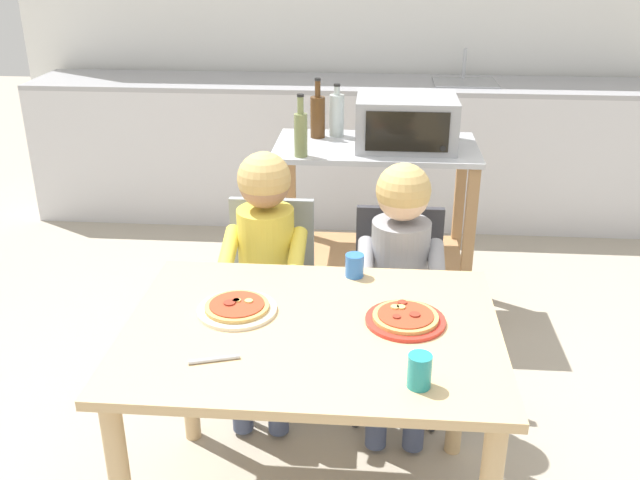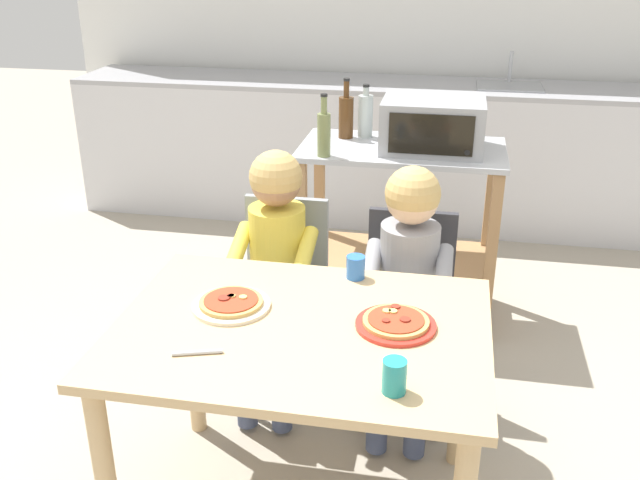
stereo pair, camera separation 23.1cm
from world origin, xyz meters
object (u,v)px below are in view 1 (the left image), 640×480
object	(u,v)px
child_in_yellow_shirt	(264,252)
bottle_tall_green_wine	(337,114)
dining_chair_left	(270,286)
serving_spoon	(214,360)
bottle_clear_vinegar	(318,115)
bottle_brown_beer	(301,132)
drinking_cup_blue	(354,265)
child_in_grey_shirt	(400,265)
toaster_oven	(406,121)
dining_chair_right	(397,296)
kitchen_island_cart	(374,204)
pizza_plate_red_rimmed	(405,319)
pizza_plate_cream	(237,308)
dining_table	(312,358)
drinking_cup_teal	(419,371)

from	to	relation	value
child_in_yellow_shirt	bottle_tall_green_wine	bearing A→B (deg)	77.56
dining_chair_left	serving_spoon	xyz separation A→B (m)	(-0.01, -0.93, 0.25)
bottle_clear_vinegar	bottle_brown_beer	bearing A→B (deg)	-98.41
drinking_cup_blue	serving_spoon	distance (m)	0.66
child_in_grey_shirt	toaster_oven	bearing A→B (deg)	87.93
bottle_tall_green_wine	serving_spoon	bearing A→B (deg)	-97.22
toaster_oven	dining_chair_right	size ratio (longest dim) A/B	0.57
toaster_oven	dining_chair_left	bearing A→B (deg)	-127.57
kitchen_island_cart	bottle_brown_beer	xyz separation A→B (m)	(-0.34, -0.21, 0.41)
kitchen_island_cart	pizza_plate_red_rimmed	distance (m)	1.41
dining_chair_left	child_in_yellow_shirt	distance (m)	0.23
bottle_tall_green_wine	dining_chair_left	xyz separation A→B (m)	(-0.22, -0.86, -0.50)
bottle_brown_beer	dining_chair_right	size ratio (longest dim) A/B	0.35
child_in_yellow_shirt	pizza_plate_cream	distance (m)	0.54
bottle_clear_vinegar	pizza_plate_cream	size ratio (longest dim) A/B	1.18
bottle_tall_green_wine	dining_chair_right	xyz separation A→B (m)	(0.30, -0.92, -0.50)
toaster_oven	drinking_cup_blue	bearing A→B (deg)	-100.20
kitchen_island_cart	dining_chair_left	distance (m)	0.83
toaster_oven	bottle_clear_vinegar	xyz separation A→B (m)	(-0.42, 0.12, -0.01)
dining_chair_left	child_in_yellow_shirt	size ratio (longest dim) A/B	0.78
child_in_grey_shirt	bottle_clear_vinegar	bearing A→B (deg)	111.25
child_in_yellow_shirt	toaster_oven	bearing A→B (deg)	56.54
dining_table	pizza_plate_cream	bearing A→B (deg)	163.64
toaster_oven	pizza_plate_cream	distance (m)	1.49
dining_table	pizza_plate_red_rimmed	world-z (taller)	pizza_plate_red_rimmed
bottle_clear_vinegar	toaster_oven	bearing A→B (deg)	-15.87
dining_table	dining_chair_left	distance (m)	0.77
toaster_oven	dining_table	distance (m)	1.52
pizza_plate_cream	dining_chair_right	bearing A→B (deg)	49.33
child_in_yellow_shirt	serving_spoon	size ratio (longest dim) A/B	7.44
bottle_tall_green_wine	child_in_grey_shirt	size ratio (longest dim) A/B	0.25
dining_table	pizza_plate_red_rimmed	size ratio (longest dim) A/B	4.63
serving_spoon	kitchen_island_cart	bearing A→B (deg)	75.57
drinking_cup_blue	bottle_clear_vinegar	bearing A→B (deg)	100.58
child_in_grey_shirt	kitchen_island_cart	bearing A→B (deg)	96.61
kitchen_island_cart	bottle_tall_green_wine	bearing A→B (deg)	143.15
kitchen_island_cart	bottle_tall_green_wine	xyz separation A→B (m)	(-0.20, 0.15, 0.41)
bottle_brown_beer	drinking_cup_teal	distance (m)	1.59
bottle_clear_vinegar	dining_chair_left	distance (m)	0.98
child_in_yellow_shirt	serving_spoon	world-z (taller)	child_in_yellow_shirt
dining_chair_right	child_in_grey_shirt	xyz separation A→B (m)	(0.00, -0.12, 0.19)
dining_chair_right	pizza_plate_cream	xyz separation A→B (m)	(-0.52, -0.60, 0.26)
child_in_yellow_shirt	dining_chair_left	bearing A→B (deg)	90.00
bottle_brown_beer	dining_chair_right	xyz separation A→B (m)	(0.44, -0.56, -0.51)
bottle_tall_green_wine	bottle_brown_beer	bearing A→B (deg)	-111.14
dining_chair_right	kitchen_island_cart	bearing A→B (deg)	97.61
pizza_plate_red_rimmed	drinking_cup_blue	distance (m)	0.34
bottle_tall_green_wine	child_in_yellow_shirt	size ratio (longest dim) A/B	0.25
kitchen_island_cart	child_in_grey_shirt	xyz separation A→B (m)	(0.10, -0.89, 0.10)
kitchen_island_cart	drinking_cup_blue	bearing A→B (deg)	-93.20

